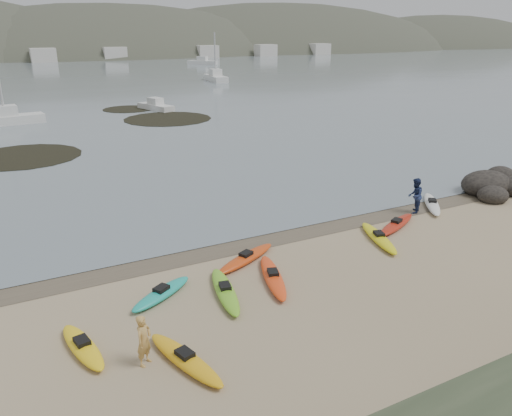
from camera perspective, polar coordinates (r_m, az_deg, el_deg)
ground at (r=24.24m, az=0.00°, el=-3.34°), size 600.00×600.00×0.00m
wet_sand at (r=24.00m, az=0.33°, el=-3.58°), size 60.00×60.00×0.00m
water at (r=320.03m, az=-26.99°, el=16.13°), size 1200.00×1200.00×0.00m
kayaks at (r=21.20m, az=4.18°, el=-6.46°), size 21.98×10.35×0.34m
person_west at (r=15.67m, az=-12.69°, el=-14.55°), size 0.71×0.69×1.65m
person_east at (r=28.45m, az=17.72°, el=1.35°), size 1.20×1.16×1.95m
rock_cluster at (r=34.15m, az=25.68°, el=2.01°), size 5.13×3.75×1.66m
kelp_mats at (r=53.21m, az=-15.55°, el=8.85°), size 24.79×27.96×0.04m
moored_boats at (r=98.19m, az=-17.53°, el=13.75°), size 86.22×81.31×1.21m
far_hills at (r=220.88m, az=-14.88°, el=12.62°), size 550.00×135.00×80.00m
far_town at (r=165.71m, az=-22.93°, el=15.79°), size 199.00×5.00×4.00m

